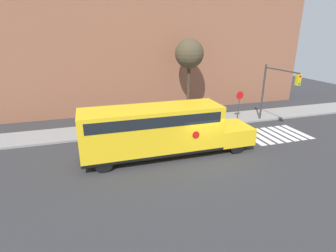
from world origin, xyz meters
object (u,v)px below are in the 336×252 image
Objects in this scene: school_bus at (159,129)px; traffic_light at (275,86)px; tree_near_sidewalk at (189,55)px; stop_sign at (239,102)px.

school_bus is 2.21× the size of traffic_light.
tree_near_sidewalk is (4.90, 7.67, 3.79)m from school_bus.
school_bus is 9.70m from stop_sign.
traffic_light is at bearing 15.88° from school_bus.
traffic_light is 7.68m from tree_near_sidewalk.
stop_sign is (8.49, 4.69, -0.05)m from school_bus.
traffic_light is 0.71× the size of tree_near_sidewalk.
stop_sign is at bearing -39.76° from tree_near_sidewalk.
school_bus reaches higher than stop_sign.
tree_near_sidewalk reaches higher than stop_sign.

